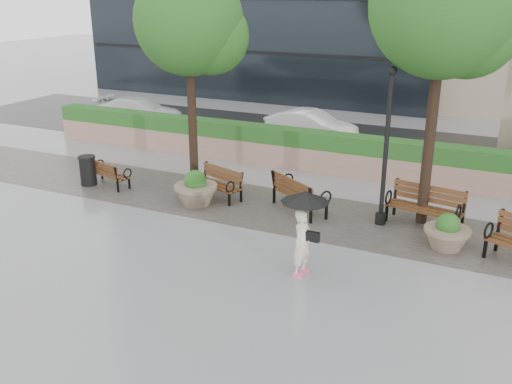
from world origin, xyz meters
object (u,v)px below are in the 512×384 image
at_px(bench_1, 217,189).
at_px(bench_2, 299,201).
at_px(trash_bin, 88,171).
at_px(bench_3, 424,215).
at_px(planter_left, 196,191).
at_px(planter_right, 447,235).
at_px(car_right, 311,126).
at_px(pedestrian, 304,225).
at_px(car_left, 140,111).
at_px(bench_0, 109,178).
at_px(lamppost, 385,158).

height_order(bench_1, bench_2, bench_2).
bearing_deg(trash_bin, bench_2, 6.18).
height_order(bench_3, planter_left, bench_3).
xyz_separation_m(bench_2, planter_right, (4.09, -0.76, 0.06)).
bearing_deg(bench_3, car_right, 139.07).
relative_size(bench_2, planter_right, 1.79).
height_order(trash_bin, car_right, car_right).
relative_size(bench_1, bench_3, 0.87).
relative_size(planter_left, car_right, 0.33).
distance_m(planter_left, planter_right, 6.98).
xyz_separation_m(planter_right, pedestrian, (-2.66, -2.70, 0.81)).
bearing_deg(pedestrian, car_left, 60.25).
relative_size(bench_2, car_right, 0.52).
distance_m(bench_2, planter_left, 2.99).
xyz_separation_m(bench_0, lamppost, (8.52, 0.61, 1.59)).
bearing_deg(bench_3, bench_2, -162.55).
relative_size(bench_3, trash_bin, 2.27).
xyz_separation_m(bench_2, trash_bin, (-6.88, -0.75, 0.15)).
xyz_separation_m(bench_1, planter_left, (-0.27, -0.78, 0.14)).
height_order(planter_left, car_left, car_left).
bearing_deg(lamppost, car_right, 122.43).
distance_m(bench_1, bench_2, 2.62).
bearing_deg(car_right, planter_left, -175.33).
distance_m(bench_2, pedestrian, 3.84).
distance_m(car_right, pedestrian, 11.55).
bearing_deg(planter_right, pedestrian, -134.64).
height_order(car_right, pedestrian, pedestrian).
bearing_deg(lamppost, bench_2, -178.15).
relative_size(trash_bin, pedestrian, 0.47).
height_order(lamppost, car_left, lamppost).
bearing_deg(planter_left, bench_2, 15.29).
relative_size(lamppost, car_left, 1.00).
bearing_deg(bench_0, bench_3, -158.39).
xyz_separation_m(lamppost, pedestrian, (-0.87, -3.53, -0.67)).
relative_size(bench_0, bench_1, 0.92).
xyz_separation_m(bench_2, car_right, (-2.38, 7.44, 0.33)).
xyz_separation_m(bench_2, car_left, (-10.54, 7.03, 0.30)).
xyz_separation_m(bench_3, planter_left, (-6.23, -1.25, 0.10)).
distance_m(planter_left, car_left, 10.94).
bearing_deg(lamppost, planter_left, -170.54).
height_order(bench_3, pedestrian, pedestrian).
bearing_deg(car_right, bench_1, -173.64).
bearing_deg(bench_2, car_right, -39.31).
xyz_separation_m(bench_1, car_right, (0.23, 7.44, 0.36)).
relative_size(trash_bin, lamppost, 0.22).
bearing_deg(bench_2, lamppost, -145.22).
height_order(trash_bin, pedestrian, pedestrian).
xyz_separation_m(planter_left, car_left, (-7.66, 7.82, 0.19)).
bearing_deg(pedestrian, bench_2, 33.89).
bearing_deg(bench_1, trash_bin, -150.83).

